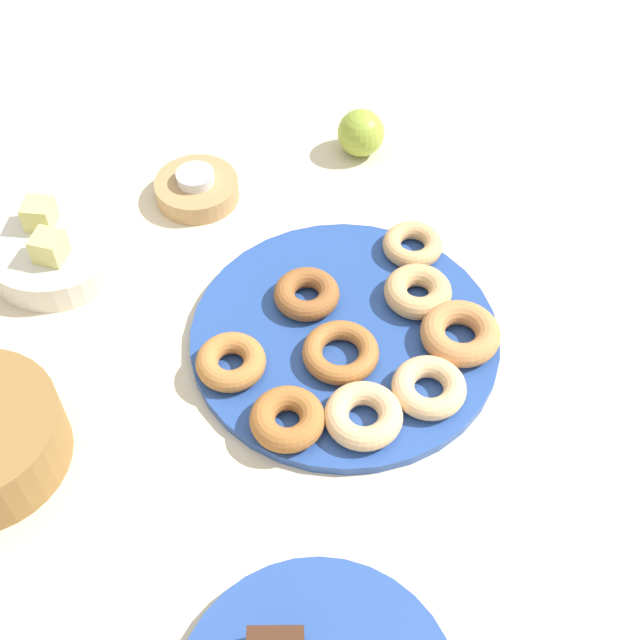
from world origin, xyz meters
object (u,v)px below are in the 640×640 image
(tealight, at_px, (195,177))
(donut_plate, at_px, (344,336))
(donut_3, at_px, (460,333))
(candle_holder, at_px, (197,189))
(donut_4, at_px, (363,416))
(melon_chunk_left, at_px, (49,247))
(fruit_bowl, at_px, (57,251))
(donut_5, at_px, (231,362))
(donut_2, at_px, (418,292))
(donut_0, at_px, (341,352))
(donut_7, at_px, (429,388))
(donut_8, at_px, (287,419))
(apple, at_px, (361,133))
(donut_1, at_px, (307,294))
(donut_6, at_px, (412,245))
(melon_chunk_right, at_px, (40,214))

(tealight, bearing_deg, donut_plate, -152.00)
(donut_3, height_order, candle_holder, donut_3)
(donut_4, height_order, melon_chunk_left, melon_chunk_left)
(candle_holder, bearing_deg, donut_plate, -152.00)
(candle_holder, distance_m, fruit_bowl, 0.21)
(fruit_bowl, bearing_deg, donut_5, -138.08)
(donut_2, bearing_deg, donut_3, -156.12)
(donut_0, xyz_separation_m, donut_7, (-0.07, -0.09, 0.00))
(donut_2, relative_size, donut_7, 0.99)
(donut_8, height_order, melon_chunk_left, melon_chunk_left)
(donut_4, relative_size, apple, 1.27)
(donut_2, relative_size, donut_3, 0.88)
(donut_8, bearing_deg, donut_7, -85.41)
(donut_0, xyz_separation_m, fruit_bowl, (0.23, 0.33, -0.01))
(donut_7, bearing_deg, donut_4, 106.43)
(tealight, bearing_deg, melon_chunk_left, 122.87)
(donut_1, height_order, donut_3, donut_3)
(donut_0, bearing_deg, donut_6, -39.18)
(donut_4, height_order, candle_holder, donut_4)
(donut_plate, bearing_deg, donut_4, 177.64)
(donut_6, bearing_deg, candle_holder, 57.47)
(donut_7, height_order, candle_holder, donut_7)
(donut_1, bearing_deg, donut_2, -99.14)
(tealight, height_order, fruit_bowl, tealight)
(donut_0, height_order, tealight, tealight)
(donut_plate, height_order, donut_6, donut_6)
(donut_6, bearing_deg, donut_5, 119.97)
(donut_2, xyz_separation_m, donut_7, (-0.14, 0.02, -0.00))
(donut_plate, xyz_separation_m, fruit_bowl, (0.19, 0.34, 0.01))
(donut_5, bearing_deg, tealight, 2.20)
(donut_3, relative_size, melon_chunk_left, 2.63)
(donut_8, distance_m, tealight, 0.41)
(donut_5, height_order, apple, apple)
(donut_6, xyz_separation_m, candle_holder, (0.17, 0.26, -0.01))
(donut_1, relative_size, tealight, 1.56)
(donut_5, height_order, candle_holder, donut_5)
(donut_7, bearing_deg, fruit_bowl, 54.22)
(donut_2, height_order, donut_6, donut_2)
(fruit_bowl, bearing_deg, donut_plate, -119.75)
(donut_6, distance_m, fruit_bowl, 0.46)
(donut_2, height_order, donut_4, same)
(donut_7, bearing_deg, candle_holder, 30.16)
(donut_6, distance_m, apple, 0.23)
(donut_6, relative_size, candle_holder, 0.67)
(donut_8, bearing_deg, melon_chunk_left, 41.92)
(donut_1, xyz_separation_m, donut_4, (-0.19, -0.03, 0.00))
(tealight, bearing_deg, donut_3, -138.80)
(donut_2, height_order, donut_7, donut_2)
(donut_5, xyz_separation_m, melon_chunk_right, (0.25, 0.21, 0.03))
(donut_3, height_order, tealight, tealight)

